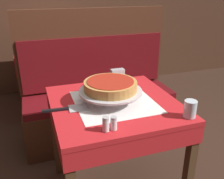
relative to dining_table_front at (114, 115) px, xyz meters
The scene contains 12 objects.
dining_table_front is the anchor object (origin of this frame).
dining_table_rear 1.64m from the dining_table_front, 97.36° to the left, with size 0.82×0.82×0.75m.
booth_bench 0.84m from the dining_table_front, 81.69° to the left, with size 1.41×0.45×1.23m.
back_wall_panel 2.28m from the dining_table_front, 90.00° to the left, with size 6.00×0.04×2.40m, color #4C2D1E.
pizza_pan_stand 0.16m from the dining_table_front, 149.54° to the left, with size 0.39×0.39×0.08m.
deep_dish_pizza 0.20m from the dining_table_front, 149.54° to the left, with size 0.33×0.33×0.06m.
pizza_server 0.31m from the dining_table_front, behind, with size 0.27×0.10×0.01m.
water_glass_near 0.48m from the dining_table_front, 43.99° to the right, with size 0.07×0.07×0.10m.
salt_shaker 0.37m from the dining_table_front, 116.34° to the right, with size 0.03×0.03×0.08m.
pepper_shaker 0.35m from the dining_table_front, 109.78° to the right, with size 0.03×0.03×0.07m.
napkin_holder 0.40m from the dining_table_front, 66.99° to the left, with size 0.10×0.05×0.09m.
condiment_caddy 1.59m from the dining_table_front, 99.76° to the left, with size 0.13×0.13×0.15m.
Camera 1 is at (-0.47, -1.32, 1.41)m, focal length 40.00 mm.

